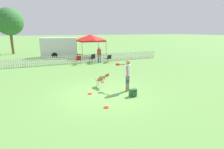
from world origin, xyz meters
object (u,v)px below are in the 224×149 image
Objects in this scene: handler_person at (127,72)px; equipment_trailer at (59,47)px; leaping_dog at (102,78)px; canopy_tent_main at (91,38)px; folding_chair_center at (108,58)px; folding_chair_blue_left at (93,58)px; frisbee_midfield at (106,107)px; frisbee_near_handler at (102,82)px; tree_left_grove at (9,22)px; backpack_on_grass at (133,93)px; spectator_standing at (99,53)px; frisbee_near_dog at (90,94)px; folding_chair_green_right at (78,59)px.

handler_person is 0.34× the size of equipment_trailer.
canopy_tent_main is (2.93, 11.87, 1.72)m from leaping_dog.
leaping_dog is 7.71m from folding_chair_center.
frisbee_midfield is at bearing 56.28° from folding_chair_blue_left.
handler_person is 2.11× the size of folding_chair_center.
handler_person is 7.64× the size of frisbee_near_handler.
equipment_trailer is at bearing -126.07° from leaping_dog.
folding_chair_blue_left is 1.57m from folding_chair_center.
leaping_dog is at bearing -71.54° from tree_left_grove.
backpack_on_grass is at bearing -136.05° from handler_person.
spectator_standing is 0.26× the size of tree_left_grove.
equipment_trailer is 8.36m from tree_left_grove.
frisbee_near_dog is at bearing -80.23° from equipment_trailer.
folding_chair_green_right is 2.13m from spectator_standing.
equipment_trailer reaches higher than spectator_standing.
folding_chair_center is (2.30, 8.14, -0.57)m from handler_person.
spectator_standing is (2.08, 0.03, 0.44)m from folding_chair_green_right.
frisbee_near_handler is 1.00× the size of frisbee_midfield.
frisbee_near_handler is at bearing 77.12° from folding_chair_green_right.
folding_chair_green_right reaches higher than backpack_on_grass.
folding_chair_blue_left is at bearing -142.36° from leaping_dog.
folding_chair_center is (4.06, 9.66, 0.45)m from frisbee_midfield.
frisbee_midfield is 15.54m from equipment_trailer.
folding_chair_center is 0.27× the size of canopy_tent_main.
frisbee_midfield is 22.13m from tree_left_grove.
canopy_tent_main is (1.17, 4.40, 1.69)m from folding_chair_blue_left.
frisbee_near_dog is 0.26× the size of folding_chair_green_right.
leaping_dog reaches higher than frisbee_near_dog.
backpack_on_grass is 14.92m from equipment_trailer.
frisbee_near_handler is at bearing -74.24° from equipment_trailer.
folding_chair_center is at bearing -86.27° from canopy_tent_main.
backpack_on_grass is 0.48× the size of folding_chair_center.
folding_chair_center is 5.20m from canopy_tent_main.
folding_chair_blue_left is 0.56× the size of spectator_standing.
tree_left_grove reaches higher than handler_person.
handler_person is at bearing -98.66° from canopy_tent_main.
frisbee_near_handler is 6.82m from folding_chair_blue_left.
leaping_dog reaches higher than folding_chair_center.
equipment_trailer is at bearing -93.70° from folding_chair_green_right.
frisbee_midfield is 0.04× the size of tree_left_grove.
equipment_trailer reaches higher than folding_chair_blue_left.
leaping_dog is 4.05× the size of frisbee_midfield.
folding_chair_center is at bearing -50.52° from tree_left_grove.
handler_person is at bearing -8.91° from frisbee_near_dog.
folding_chair_green_right is (-0.57, 9.16, 0.32)m from backpack_on_grass.
backpack_on_grass is (1.66, 0.68, 0.17)m from frisbee_midfield.
backpack_on_grass is (-0.10, -0.84, -0.85)m from handler_person.
frisbee_near_handler is 12.10m from equipment_trailer.
folding_chair_blue_left is (1.76, 7.47, 0.03)m from leaping_dog.
handler_person is 8.67m from folding_chair_blue_left.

